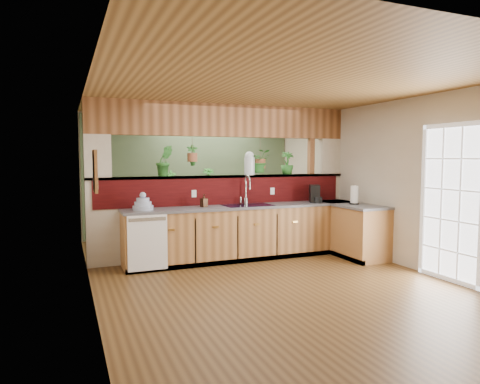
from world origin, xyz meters
name	(u,v)px	position (x,y,z in m)	size (l,w,h in m)	color
ground	(258,274)	(0.00, 0.00, 0.00)	(4.60, 7.00, 0.01)	#4F3418
ceiling	(259,93)	(0.00, 0.00, 2.60)	(4.60, 7.00, 0.01)	brown
wall_back	(192,176)	(0.00, 3.50, 1.30)	(4.60, 0.02, 2.60)	beige
wall_front	(475,216)	(0.00, -3.50, 1.30)	(4.60, 0.02, 2.60)	beige
wall_left	(89,190)	(-2.30, 0.00, 1.30)	(0.02, 7.00, 2.60)	beige
wall_right	(386,182)	(2.30, 0.00, 1.30)	(0.02, 7.00, 2.60)	beige
pass_through_partition	(228,187)	(0.03, 1.35, 1.19)	(4.60, 0.21, 2.60)	beige
pass_through_ledge	(226,177)	(0.00, 1.35, 1.37)	(4.60, 0.21, 0.04)	brown
header_beam	(226,121)	(0.00, 1.35, 2.33)	(4.60, 0.15, 0.55)	brown
sage_backwall	(192,176)	(0.00, 3.48, 1.30)	(4.55, 0.02, 2.55)	#4A6041
countertop	(282,231)	(0.84, 0.87, 0.45)	(4.14, 1.52, 0.90)	#956233
dishwasher	(148,242)	(-1.48, 0.66, 0.46)	(0.58, 0.03, 0.82)	white
navy_sink	(248,210)	(0.25, 0.98, 0.82)	(0.82, 0.50, 0.18)	black
french_door	(450,205)	(2.27, -1.30, 1.05)	(0.06, 1.02, 2.16)	white
framed_print	(95,171)	(-2.27, -0.80, 1.55)	(0.04, 0.35, 0.45)	#956233
faucet	(247,188)	(0.29, 1.13, 1.17)	(0.22, 0.22, 0.50)	#B7B7B2
dish_stack	(143,204)	(-1.49, 0.98, 0.99)	(0.31, 0.31, 0.27)	#9EADCC
soap_dispenser	(204,201)	(-0.50, 1.01, 1.00)	(0.09, 0.09, 0.21)	#342012
coffee_maker	(315,194)	(1.54, 0.95, 1.04)	(0.17, 0.28, 0.31)	black
paper_towel	(354,195)	(2.00, 0.43, 1.05)	(0.16, 0.16, 0.34)	black
glass_jar	(249,163)	(0.44, 1.35, 1.60)	(0.19, 0.19, 0.41)	silver
ledge_plant_left	(165,161)	(-1.06, 1.35, 1.64)	(0.28, 0.22, 0.50)	#276523
ledge_plant_right	(287,163)	(1.20, 1.35, 1.60)	(0.23, 0.23, 0.41)	#276523
hanging_plant_a	(192,148)	(-0.60, 1.35, 1.85)	(0.22, 0.18, 0.47)	brown
hanging_plant_b	(260,151)	(0.65, 1.35, 1.81)	(0.45, 0.41, 0.54)	brown
shelving_console	(191,214)	(-0.10, 3.25, 0.50)	(1.48, 0.40, 0.99)	black
shelf_plant_a	(171,181)	(-0.51, 3.25, 1.22)	(0.23, 0.16, 0.44)	#276523
shelf_plant_b	(208,179)	(0.30, 3.25, 1.23)	(0.27, 0.27, 0.48)	#276523
floor_plant	(235,220)	(0.67, 2.60, 0.41)	(0.73, 0.63, 0.81)	#276523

